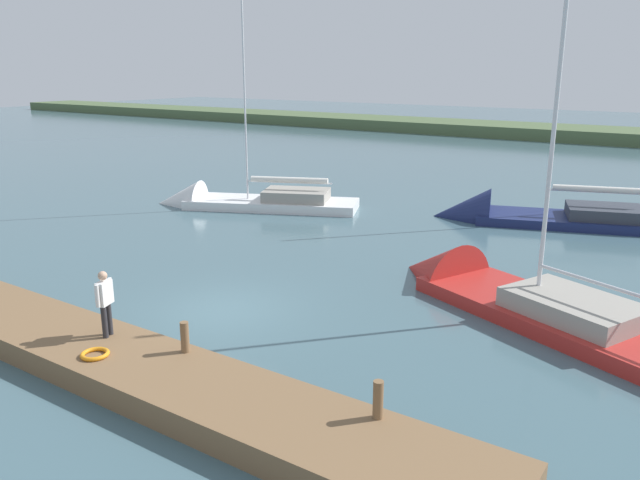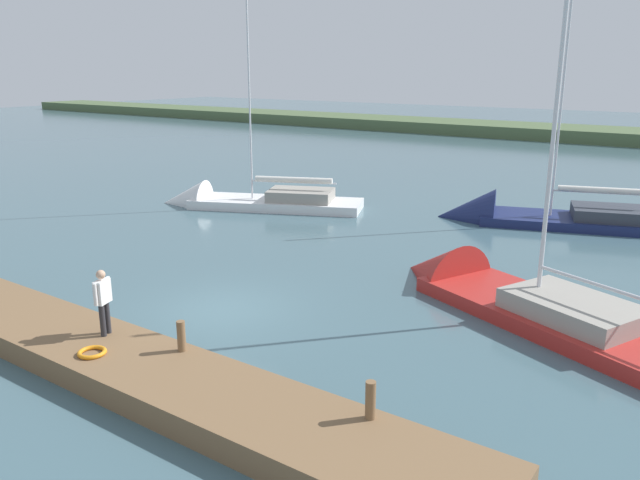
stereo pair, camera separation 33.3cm
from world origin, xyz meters
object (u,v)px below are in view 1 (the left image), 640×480
object	(u,v)px
mooring_post_far	(185,337)
sailboat_outer_mooring	(494,297)
mooring_post_near	(378,400)
life_ring_buoy	(95,354)
sailboat_behind_pier	(521,219)
sailboat_mid_channel	(237,205)
person_on_dock	(105,299)

from	to	relation	value
mooring_post_far	sailboat_outer_mooring	world-z (taller)	sailboat_outer_mooring
mooring_post_near	life_ring_buoy	distance (m)	6.84
life_ring_buoy	sailboat_outer_mooring	distance (m)	11.83
sailboat_behind_pier	sailboat_mid_channel	bearing A→B (deg)	2.72
life_ring_buoy	sailboat_behind_pier	distance (m)	21.31
mooring_post_near	person_on_dock	world-z (taller)	person_on_dock
mooring_post_far	sailboat_outer_mooring	distance (m)	9.93
mooring_post_near	sailboat_behind_pier	size ratio (longest dim) A/B	0.06
life_ring_buoy	sailboat_behind_pier	bearing A→B (deg)	-99.41
life_ring_buoy	sailboat_outer_mooring	world-z (taller)	sailboat_outer_mooring
sailboat_outer_mooring	mooring_post_near	bearing A→B (deg)	117.99
mooring_post_near	mooring_post_far	world-z (taller)	mooring_post_near
life_ring_buoy	person_on_dock	distance (m)	1.46
sailboat_outer_mooring	sailboat_behind_pier	bearing A→B (deg)	-54.36
life_ring_buoy	sailboat_outer_mooring	bearing A→B (deg)	-120.04
life_ring_buoy	mooring_post_far	bearing A→B (deg)	-139.39
sailboat_mid_channel	sailboat_outer_mooring	size ratio (longest dim) A/B	1.17
sailboat_behind_pier	person_on_dock	bearing A→B (deg)	60.18
person_on_dock	mooring_post_far	bearing A→B (deg)	-8.28
mooring_post_near	sailboat_mid_channel	xyz separation A→B (m)	(16.43, -14.65, -0.86)
life_ring_buoy	sailboat_behind_pier	xyz separation A→B (m)	(-3.48, -21.02, -0.53)
life_ring_buoy	sailboat_mid_channel	distance (m)	18.73
mooring_post_far	sailboat_behind_pier	bearing A→B (deg)	-95.58
person_on_dock	sailboat_outer_mooring	bearing A→B (deg)	35.46
life_ring_buoy	sailboat_mid_channel	xyz separation A→B (m)	(9.73, -15.99, -0.52)
mooring_post_near	sailboat_behind_pier	bearing A→B (deg)	-80.72
life_ring_buoy	sailboat_mid_channel	size ratio (longest dim) A/B	0.05
sailboat_mid_channel	life_ring_buoy	bearing A→B (deg)	97.59
mooring_post_far	life_ring_buoy	size ratio (longest dim) A/B	1.13
mooring_post_near	person_on_dock	size ratio (longest dim) A/B	0.46
life_ring_buoy	person_on_dock	bearing A→B (deg)	-52.78
mooring_post_near	life_ring_buoy	xyz separation A→B (m)	(6.70, 1.34, -0.33)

